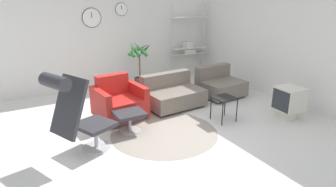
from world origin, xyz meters
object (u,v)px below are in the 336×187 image
Objects in this scene: potted_plant at (140,65)px; shelf_unit at (189,43)px; crt_television at (289,101)px; armchair_red at (119,103)px; side_table at (224,100)px; couch_second at (220,85)px; lounge_chair at (75,109)px; ottoman at (130,117)px; couch_low at (173,95)px.

potted_plant is 0.61× the size of shelf_unit.
armchair_red is at bearing 63.73° from crt_television.
potted_plant reaches higher than side_table.
side_table is 1.27m from crt_television.
shelf_unit is (1.70, 0.39, 0.35)m from potted_plant.
potted_plant reaches higher than couch_second.
side_table is 0.76× the size of crt_television.
crt_television is at bearing -90.16° from shelf_unit.
lounge_chair is 2.57× the size of ottoman.
armchair_red is 0.94× the size of couch_second.
couch_second is 2.16× the size of side_table.
shelf_unit reaches higher than side_table.
side_table is at bearing -14.08° from ottoman.
shelf_unit is at bearing -104.06° from couch_second.
shelf_unit is at bearing -151.38° from armchair_red.
crt_television is (1.16, -0.51, -0.07)m from side_table.
couch_second is 0.50× the size of shelf_unit.
ottoman is 1.45m from couch_low.
side_table is at bearing -111.33° from shelf_unit.
ottoman is at bearing -118.63° from potted_plant.
side_table is at bearing 50.03° from couch_second.
shelf_unit reaches higher than couch_second.
potted_plant is at bearing -90.92° from couch_low.
couch_low is 2.67× the size of side_table.
side_table is (0.45, -1.13, 0.16)m from couch_low.
potted_plant is (1.19, 2.18, 0.33)m from ottoman.
potted_plant is at bearing 117.31° from lounge_chair.
couch_second is 1.71m from crt_television.
couch_second is (1.30, 0.04, 0.00)m from couch_low.
lounge_chair is 1.38× the size of armchair_red.
potted_plant is (-1.69, 3.12, 0.27)m from crt_television.
side_table is 2.67m from potted_plant.
shelf_unit reaches higher than couch_low.
lounge_chair is 4.88m from shelf_unit.
armchair_red is 2.01m from side_table.
ottoman is 1.78m from side_table.
shelf_unit is at bearing -134.98° from couch_low.
lounge_chair is at bearing -142.41° from shelf_unit.
armchair_red is at bearing -3.04° from couch_second.
potted_plant reaches higher than couch_low.
couch_low is 2.57m from shelf_unit.
armchair_red is at bearing 84.55° from ottoman.
lounge_chair is at bearing 22.20° from couch_low.
lounge_chair is at bearing 179.52° from side_table.
ottoman is at bearing 11.99° from couch_second.
lounge_chair is 3.91m from crt_television.
side_table is (-0.85, -1.17, 0.16)m from couch_second.
armchair_red is 2.50m from couch_second.
crt_television is at bearing 59.31° from lounge_chair.
couch_second is at bearing 85.14° from lounge_chair.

